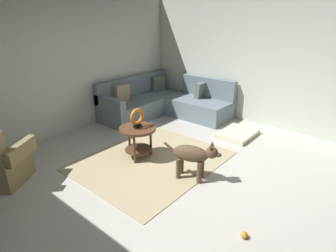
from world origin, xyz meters
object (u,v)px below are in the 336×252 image
at_px(dog, 193,156).
at_px(dog_toy_ball, 244,235).
at_px(side_table, 138,134).
at_px(dog_bed_mat, 237,134).
at_px(sectional_couch, 164,103).
at_px(torus_sculpture, 137,118).

relative_size(dog, dog_toy_ball, 10.49).
bearing_deg(side_table, dog_bed_mat, -24.92).
bearing_deg(dog_toy_ball, sectional_couch, 52.83).
relative_size(side_table, dog, 0.73).
xyz_separation_m(sectional_couch, dog_toy_ball, (-2.44, -3.22, -0.25)).
bearing_deg(dog, side_table, -106.26).
relative_size(torus_sculpture, dog, 0.40).
relative_size(sectional_couch, dog_bed_mat, 2.81).
height_order(sectional_couch, dog_toy_ball, sectional_couch).
bearing_deg(sectional_couch, side_table, -150.63).
bearing_deg(dog_toy_ball, torus_sculpture, 75.64).
distance_m(torus_sculpture, dog_bed_mat, 2.17).
height_order(side_table, dog, dog).
bearing_deg(sectional_couch, dog_toy_ball, -127.17).
bearing_deg(torus_sculpture, dog, -87.66).
distance_m(side_table, dog_bed_mat, 2.10).
bearing_deg(sectional_couch, dog, -130.83).
height_order(torus_sculpture, dog_toy_ball, torus_sculpture).
bearing_deg(dog, dog_bed_mat, 167.64).
xyz_separation_m(dog_bed_mat, dog_toy_ball, (-2.43, -1.29, -0.01)).
height_order(side_table, torus_sculpture, torus_sculpture).
bearing_deg(torus_sculpture, dog_bed_mat, -24.92).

